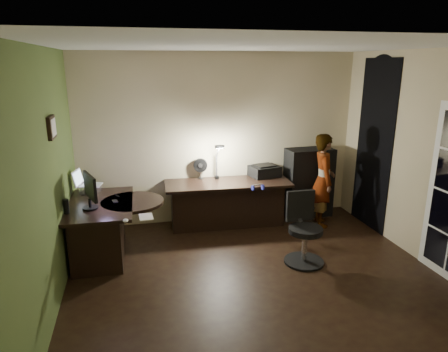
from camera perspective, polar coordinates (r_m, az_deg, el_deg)
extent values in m
cube|color=black|center=(5.08, 4.46, -14.11)|extent=(4.50, 4.00, 0.01)
cube|color=silver|center=(4.40, 5.26, 18.12)|extent=(4.50, 4.00, 0.01)
cube|color=#C4B48B|center=(6.44, -0.62, 5.35)|extent=(4.50, 0.01, 2.70)
cube|color=#C4B48B|center=(2.83, 17.45, -9.55)|extent=(4.50, 0.01, 2.70)
cube|color=#C4B48B|center=(4.44, -24.13, -0.95)|extent=(0.01, 4.00, 2.70)
cube|color=#C4B48B|center=(5.65, 27.17, 2.08)|extent=(0.01, 4.00, 2.70)
cube|color=#485E2A|center=(4.43, -23.94, -0.94)|extent=(0.00, 4.00, 2.70)
cube|color=black|center=(6.55, 20.66, 4.05)|extent=(0.01, 0.90, 2.60)
cube|color=black|center=(4.76, -23.43, 6.39)|extent=(0.04, 0.30, 0.25)
cube|color=black|center=(5.58, -16.95, -7.45)|extent=(0.85, 1.35, 0.77)
cube|color=black|center=(6.34, 0.55, -4.04)|extent=(1.98, 0.78, 0.73)
cube|color=black|center=(6.89, 11.97, -0.90)|extent=(0.79, 0.42, 1.16)
cube|color=silver|center=(5.87, -18.54, -1.77)|extent=(0.29, 0.26, 0.10)
cube|color=silver|center=(5.83, -18.68, -0.22)|extent=(0.39, 0.37, 0.22)
cube|color=black|center=(5.22, -18.68, -2.75)|extent=(0.25, 0.48, 0.32)
ellipsoid|color=silver|center=(4.71, -13.88, -6.20)|extent=(0.07, 0.10, 0.03)
cube|color=black|center=(5.42, -15.30, -3.48)|extent=(0.09, 0.13, 0.01)
cube|color=black|center=(5.64, -15.08, -2.70)|extent=(0.07, 0.13, 0.01)
cylinder|color=black|center=(5.16, -21.64, -4.06)|extent=(0.09, 0.09, 0.18)
cube|color=silver|center=(4.80, -11.08, -5.75)|extent=(0.17, 0.23, 0.01)
cube|color=black|center=(6.39, -3.39, 1.05)|extent=(0.24, 0.16, 0.34)
cube|color=navy|center=(5.89, 4.87, -1.56)|extent=(0.20, 0.11, 0.09)
cube|color=black|center=(6.56, 5.80, 0.75)|extent=(0.51, 0.44, 0.20)
cube|color=black|center=(6.32, -1.06, 2.28)|extent=(0.23, 0.32, 0.63)
cube|color=black|center=(5.27, 11.59, -7.54)|extent=(0.52, 0.52, 0.93)
imported|color=#D8A88C|center=(6.48, 13.97, -0.60)|extent=(0.47, 0.60, 1.48)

